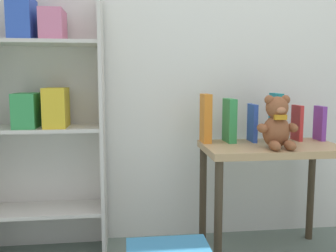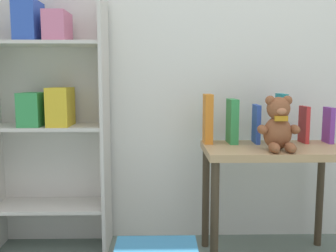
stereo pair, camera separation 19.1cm
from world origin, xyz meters
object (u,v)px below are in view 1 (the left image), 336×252
display_table (271,163)px  book_standing_green (229,120)px  book_standing_teal (276,117)px  bookshelf_side (43,110)px  book_standing_orange (206,118)px  book_standing_red (297,123)px  teddy_bear (277,124)px  book_standing_blue (252,123)px  book_standing_purple (320,123)px

display_table → book_standing_green: 0.31m
book_standing_green → book_standing_teal: bearing=-2.7°
bookshelf_side → display_table: bookshelf_side is taller
book_standing_orange → book_standing_red: (0.52, -0.00, -0.03)m
teddy_bear → book_standing_teal: size_ratio=1.00×
display_table → book_standing_green: (-0.19, 0.12, 0.21)m
display_table → book_standing_blue: bearing=118.8°
bookshelf_side → book_standing_blue: size_ratio=6.72×
bookshelf_side → book_standing_blue: bookshelf_side is taller
bookshelf_side → book_standing_purple: size_ratio=7.20×
book_standing_teal → book_standing_purple: (0.26, 0.00, -0.04)m
book_standing_blue → bookshelf_side: bearing=178.4°
book_standing_orange → book_standing_red: bearing=-0.8°
book_standing_teal → book_standing_red: (0.13, 0.01, -0.03)m
book_standing_green → book_standing_teal: book_standing_teal is taller
book_standing_teal → book_standing_red: size_ratio=1.34×
book_standing_orange → book_standing_blue: book_standing_orange is taller
book_standing_red → teddy_bear: bearing=-137.1°
book_standing_red → book_standing_purple: 0.13m
book_standing_orange → book_standing_green: size_ratio=1.11×
teddy_bear → book_standing_blue: teddy_bear is taller
bookshelf_side → book_standing_purple: bearing=-3.1°
book_standing_orange → book_standing_red: book_standing_orange is taller
bookshelf_side → book_standing_blue: (1.12, -0.08, -0.08)m
bookshelf_side → display_table: (1.18, -0.19, -0.27)m
book_standing_orange → book_standing_blue: (0.26, -0.01, -0.03)m
display_table → book_standing_purple: bearing=19.2°
display_table → teddy_bear: size_ratio=2.69×
bookshelf_side → book_standing_blue: 1.12m
book_standing_red → book_standing_blue: bearing=178.4°
book_standing_green → book_standing_blue: 0.13m
book_standing_purple → bookshelf_side: bearing=177.7°
book_standing_blue → book_standing_purple: 0.39m
display_table → book_standing_purple: 0.39m
book_standing_orange → book_standing_green: bearing=-4.1°
display_table → book_standing_orange: size_ratio=2.71×
teddy_bear → book_standing_teal: bearing=69.1°
display_table → book_standing_teal: book_standing_teal is taller
book_standing_teal → display_table: bearing=-118.6°
teddy_bear → display_table: bearing=83.3°
bookshelf_side → book_standing_orange: size_ratio=5.27×
book_standing_blue → teddy_bear: bearing=-72.5°
teddy_bear → book_standing_purple: size_ratio=1.37×
book_standing_green → book_standing_blue: size_ratio=1.15×
teddy_bear → book_standing_purple: teddy_bear is taller
teddy_bear → book_standing_red: bearing=45.3°
bookshelf_side → book_standing_teal: bookshelf_side is taller
bookshelf_side → book_standing_green: size_ratio=5.85×
bookshelf_side → book_standing_orange: (0.86, -0.07, -0.05)m
book_standing_blue → book_standing_purple: size_ratio=1.07×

